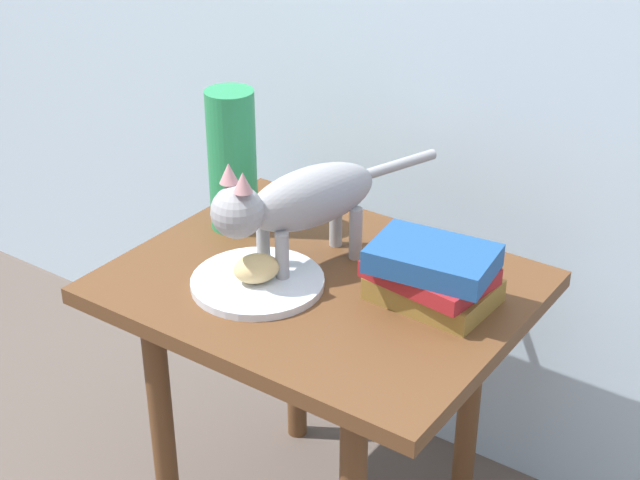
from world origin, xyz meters
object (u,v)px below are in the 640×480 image
green_vase (232,160)px  cat (298,201)px  side_table (320,324)px  bread_roll (256,268)px  book_stack (432,274)px  plate (258,282)px

green_vase → cat: bearing=-17.6°
side_table → bread_roll: (-0.07, -0.08, 0.13)m
book_stack → side_table: bearing=-166.3°
plate → green_vase: 0.27m
green_vase → book_stack: bearing=-3.8°
plate → bread_roll: bread_roll is taller
side_table → plate: plate is taller
book_stack → green_vase: size_ratio=0.81×
side_table → book_stack: 0.25m
plate → side_table: bearing=44.7°
bread_roll → green_vase: 0.26m
bread_roll → book_stack: (0.27, 0.13, 0.02)m
book_stack → bread_roll: bearing=-153.9°
side_table → green_vase: size_ratio=2.56×
side_table → green_vase: green_vase is taller
bread_roll → book_stack: size_ratio=0.36×
cat → green_vase: 0.21m
plate → cat: size_ratio=0.51×
bread_roll → plate: bearing=119.6°
side_table → plate: (-0.08, -0.08, 0.10)m
plate → cat: cat is taller
cat → book_stack: (0.25, 0.03, -0.08)m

